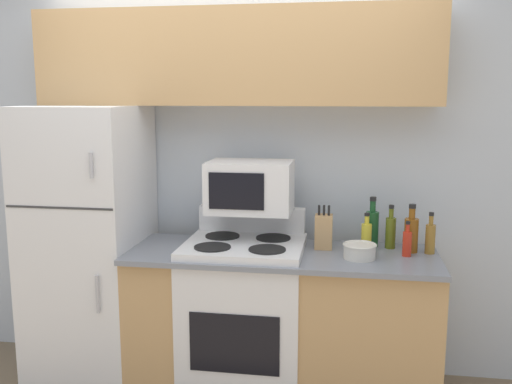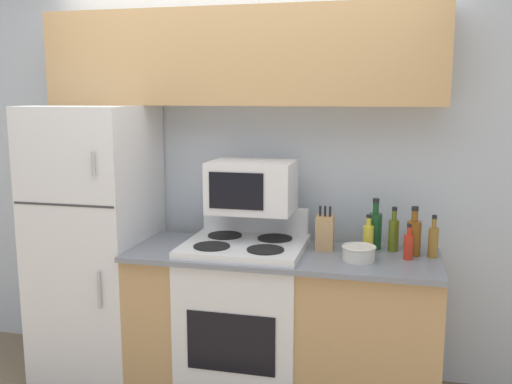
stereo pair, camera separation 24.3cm
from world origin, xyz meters
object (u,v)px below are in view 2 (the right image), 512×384
object	(u,v)px
stove	(245,317)
bottle_olive_oil	(394,234)
bottle_vinegar	(433,241)
knife_block	(325,233)
bowl	(359,253)
bottle_hot_sauce	(408,246)
refrigerator	(97,243)
bottle_cooking_spray	(368,237)
bottle_whiskey	(414,236)
microwave	(252,187)
bottle_wine_green	(375,229)

from	to	relation	value
stove	bottle_olive_oil	size ratio (longest dim) A/B	4.25
stove	bottle_vinegar	distance (m)	1.18
knife_block	bowl	distance (m)	0.28
bottle_hot_sauce	bottle_vinegar	world-z (taller)	bottle_vinegar
refrigerator	knife_block	distance (m)	1.46
refrigerator	bowl	distance (m)	1.66
stove	bottle_cooking_spray	bearing A→B (deg)	9.82
bottle_whiskey	bottle_cooking_spray	xyz separation A→B (m)	(-0.25, 0.01, -0.02)
stove	microwave	xyz separation A→B (m)	(0.02, 0.11, 0.77)
bottle_whiskey	bottle_vinegar	size ratio (longest dim) A/B	1.17
bottle_vinegar	bottle_cooking_spray	distance (m)	0.36
bottle_whiskey	bottle_hot_sauce	world-z (taller)	bottle_whiskey
knife_block	bottle_olive_oil	size ratio (longest dim) A/B	1.01
bottle_wine_green	bottle_hot_sauce	xyz separation A→B (m)	(0.19, -0.19, -0.04)
refrigerator	bottle_cooking_spray	world-z (taller)	refrigerator
microwave	bottle_whiskey	xyz separation A→B (m)	(0.94, 0.00, -0.25)
refrigerator	stove	bearing A→B (deg)	-3.85
bottle_whiskey	bottle_olive_oil	bearing A→B (deg)	149.43
refrigerator	bottle_whiskey	world-z (taller)	refrigerator
microwave	bowl	bearing A→B (deg)	-15.50
refrigerator	bowl	world-z (taller)	refrigerator
bottle_hot_sauce	bottle_cooking_spray	xyz separation A→B (m)	(-0.22, 0.10, 0.01)
stove	bottle_vinegar	size ratio (longest dim) A/B	4.60
stove	bottle_hot_sauce	bearing A→B (deg)	1.41
bottle_wine_green	bottle_cooking_spray	distance (m)	0.10
bottle_hot_sauce	bottle_cooking_spray	world-z (taller)	bottle_cooking_spray
microwave	knife_block	xyz separation A→B (m)	(0.44, -0.00, -0.26)
refrigerator	bottle_vinegar	distance (m)	2.06
bottle_wine_green	microwave	bearing A→B (deg)	-172.29
knife_block	bottle_whiskey	world-z (taller)	bottle_whiskey
bowl	bottle_olive_oil	world-z (taller)	bottle_olive_oil
bowl	bottle_olive_oil	size ratio (longest dim) A/B	0.72
knife_block	bottle_whiskey	size ratio (longest dim) A/B	0.94
bottle_cooking_spray	bottle_olive_oil	bearing A→B (deg)	22.83
knife_block	bottle_olive_oil	bearing A→B (deg)	10.44
microwave	bottle_vinegar	world-z (taller)	microwave
bottle_olive_oil	bottle_cooking_spray	xyz separation A→B (m)	(-0.14, -0.06, -0.02)
bottle_cooking_spray	bowl	bearing A→B (deg)	-102.26
bottle_whiskey	bowl	bearing A→B (deg)	-148.07
refrigerator	microwave	xyz separation A→B (m)	(1.01, 0.05, 0.39)
bottle_vinegar	bottle_cooking_spray	xyz separation A→B (m)	(-0.36, 0.02, -0.01)
microwave	bottle_whiskey	bearing A→B (deg)	0.23
bottle_wine_green	bottle_olive_oil	bearing A→B (deg)	-15.10
knife_block	microwave	bearing A→B (deg)	179.66
bottle_whiskey	bottle_vinegar	distance (m)	0.11
bottle_cooking_spray	microwave	bearing A→B (deg)	-179.20
bottle_olive_oil	bottle_cooking_spray	size ratio (longest dim) A/B	1.18
refrigerator	bottle_wine_green	distance (m)	1.75
bottle_whiskey	bottle_wine_green	bearing A→B (deg)	156.55
bottle_whiskey	bottle_wine_green	size ratio (longest dim) A/B	0.93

